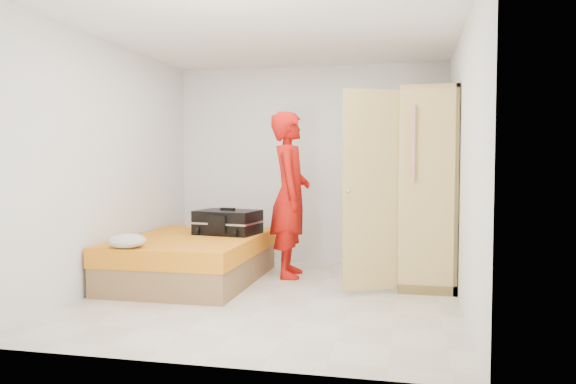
% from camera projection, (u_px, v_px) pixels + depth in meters
% --- Properties ---
extents(room, '(4.00, 4.02, 2.60)m').
position_uv_depth(room, '(274.00, 165.00, 5.56)').
color(room, beige).
rests_on(room, ground).
extents(bed, '(1.42, 2.02, 0.50)m').
position_uv_depth(bed, '(192.00, 259.00, 6.27)').
color(bed, olive).
rests_on(bed, ground).
extents(wardrobe, '(1.12, 1.43, 2.10)m').
position_uv_depth(wardrobe, '(422.00, 193.00, 6.09)').
color(wardrobe, '#DBB06B').
rests_on(wardrobe, ground).
extents(person, '(0.55, 0.75, 1.91)m').
position_uv_depth(person, '(290.00, 195.00, 6.49)').
color(person, red).
rests_on(person, ground).
extents(suitcase, '(0.78, 0.63, 0.30)m').
position_uv_depth(suitcase, '(228.00, 222.00, 6.48)').
color(suitcase, black).
rests_on(suitcase, bed).
extents(round_cushion, '(0.36, 0.36, 0.14)m').
position_uv_depth(round_cushion, '(127.00, 241.00, 5.44)').
color(round_cushion, beige).
rests_on(round_cushion, bed).
extents(pillow, '(0.53, 0.29, 0.09)m').
position_uv_depth(pillow, '(210.00, 224.00, 7.11)').
color(pillow, beige).
rests_on(pillow, bed).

